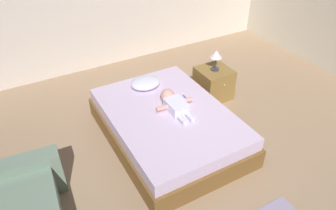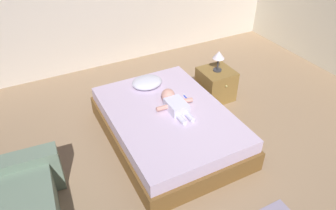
# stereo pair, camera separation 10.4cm
# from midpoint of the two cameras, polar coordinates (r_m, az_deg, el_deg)

# --- Properties ---
(ground_plane) EXTENTS (8.00, 8.00, 0.00)m
(ground_plane) POSITION_cam_midpoint_polar(r_m,az_deg,el_deg) (3.79, 8.34, -10.54)
(ground_plane) COLOR #9F8060
(bed) EXTENTS (1.39, 1.96, 0.42)m
(bed) POSITION_cam_midpoint_polar(r_m,az_deg,el_deg) (3.95, -0.76, -3.69)
(bed) COLOR brown
(bed) RESTS_ON ground_plane
(pillow) EXTENTS (0.41, 0.34, 0.13)m
(pillow) POSITION_cam_midpoint_polar(r_m,az_deg,el_deg) (4.26, -4.74, 4.00)
(pillow) COLOR silver
(pillow) RESTS_ON bed
(baby) EXTENTS (0.49, 0.61, 0.17)m
(baby) POSITION_cam_midpoint_polar(r_m,az_deg,el_deg) (3.85, 0.30, 0.33)
(baby) COLOR white
(baby) RESTS_ON bed
(toothbrush) EXTENTS (0.02, 0.16, 0.02)m
(toothbrush) POSITION_cam_midpoint_polar(r_m,az_deg,el_deg) (4.07, 2.37, 1.41)
(toothbrush) COLOR blue
(toothbrush) RESTS_ON bed
(nightstand) EXTENTS (0.46, 0.49, 0.46)m
(nightstand) POSITION_cam_midpoint_polar(r_m,az_deg,el_deg) (4.75, 7.54, 3.87)
(nightstand) COLOR olive
(nightstand) RESTS_ON ground_plane
(lamp) EXTENTS (0.17, 0.17, 0.31)m
(lamp) POSITION_cam_midpoint_polar(r_m,az_deg,el_deg) (4.53, 7.99, 8.79)
(lamp) COLOR #333338
(lamp) RESTS_ON nightstand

